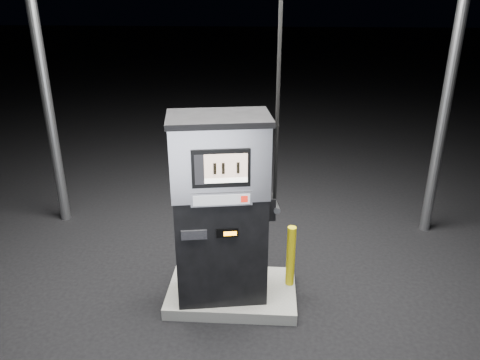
{
  "coord_description": "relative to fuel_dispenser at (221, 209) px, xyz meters",
  "views": [
    {
      "loc": [
        0.41,
        -4.9,
        3.71
      ],
      "look_at": [
        0.1,
        0.0,
        1.63
      ],
      "focal_mm": 35.0,
      "sensor_mm": 36.0,
      "label": 1
    }
  ],
  "objects": [
    {
      "name": "bollard_left",
      "position": [
        -0.51,
        0.08,
        -0.73
      ],
      "size": [
        0.13,
        0.13,
        0.87
      ],
      "primitive_type": "cylinder",
      "rotation": [
        0.0,
        0.0,
        -0.1
      ],
      "color": "#D1BC0B",
      "rests_on": "pump_island"
    },
    {
      "name": "bollard_right",
      "position": [
        0.84,
        0.24,
        -0.76
      ],
      "size": [
        0.12,
        0.12,
        0.82
      ],
      "primitive_type": "cylinder",
      "rotation": [
        0.0,
        0.0,
        -0.13
      ],
      "color": "#D1BC0B",
      "rests_on": "pump_island"
    },
    {
      "name": "fuel_dispenser",
      "position": [
        0.0,
        0.0,
        0.0
      ],
      "size": [
        1.29,
        0.84,
        4.7
      ],
      "rotation": [
        0.0,
        0.0,
        0.16
      ],
      "color": "black",
      "rests_on": "pump_island"
    },
    {
      "name": "pump_island",
      "position": [
        0.11,
        0.1,
        -1.24
      ],
      "size": [
        1.6,
        1.0,
        0.15
      ],
      "primitive_type": "cube",
      "color": "#5E5E5A",
      "rests_on": "ground"
    },
    {
      "name": "ground",
      "position": [
        0.11,
        0.1,
        -1.31
      ],
      "size": [
        80.0,
        80.0,
        0.0
      ],
      "primitive_type": "plane",
      "color": "black",
      "rests_on": "ground"
    }
  ]
}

